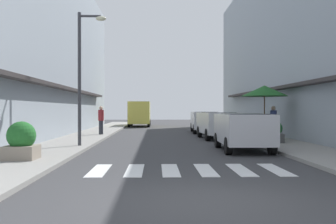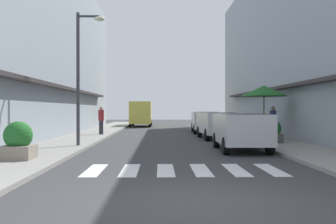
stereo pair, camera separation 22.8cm
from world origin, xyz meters
TOP-DOWN VIEW (x-y plane):
  - ground_plane at (0.00, 14.63)m, footprint 80.45×80.45m
  - sidewalk_left at (-4.86, 14.63)m, footprint 2.51×51.19m
  - sidewalk_right at (4.86, 14.63)m, footprint 2.51×51.19m
  - building_row_left at (-8.62, 15.45)m, footprint 5.50×34.91m
  - building_row_right at (8.62, 15.45)m, footprint 5.50×34.91m
  - crosswalk at (-0.00, 3.55)m, footprint 5.20×2.20m
  - parked_car_near at (2.56, 8.27)m, footprint 1.86×3.95m
  - parked_car_mid at (2.56, 14.46)m, footprint 1.95×4.21m
  - parked_car_far at (2.56, 20.08)m, footprint 1.94×4.48m
  - delivery_van at (-2.41, 30.30)m, footprint 2.03×5.41m
  - street_lamp at (-3.88, 9.54)m, footprint 1.19×0.28m
  - cafe_umbrella at (4.68, 12.75)m, footprint 2.38×2.38m
  - planter_corner at (-4.94, 5.05)m, footprint 0.93×0.93m
  - planter_midblock at (4.54, 10.65)m, footprint 0.71×0.71m
  - planter_far at (5.21, 16.20)m, footprint 1.03×1.03m
  - pedestrian_walking_near at (-4.19, 16.77)m, footprint 0.34×0.34m
  - pedestrian_walking_far at (5.21, 12.99)m, footprint 0.34×0.34m

SIDE VIEW (x-z plane):
  - ground_plane at x=0.00m, z-range 0.00..0.00m
  - crosswalk at x=0.00m, z-range 0.00..0.01m
  - sidewalk_left at x=-4.86m, z-range 0.00..0.12m
  - sidewalk_right at x=4.86m, z-range 0.00..0.12m
  - planter_midblock at x=4.54m, z-range 0.10..1.11m
  - planter_corner at x=-4.94m, z-range 0.08..1.23m
  - planter_far at x=5.21m, z-range 0.07..1.29m
  - parked_car_near at x=2.56m, z-range 0.19..1.66m
  - parked_car_mid at x=2.56m, z-range 0.19..1.66m
  - parked_car_far at x=2.56m, z-range 0.19..1.66m
  - pedestrian_walking_far at x=5.21m, z-range 0.16..1.85m
  - pedestrian_walking_near at x=-4.19m, z-range 0.17..1.88m
  - delivery_van at x=-2.41m, z-range 0.22..2.59m
  - cafe_umbrella at x=4.68m, z-range 1.20..3.94m
  - street_lamp at x=-3.88m, z-range 0.72..6.31m
  - building_row_left at x=-8.62m, z-range 0.00..11.04m
  - building_row_right at x=8.62m, z-range 0.00..11.51m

